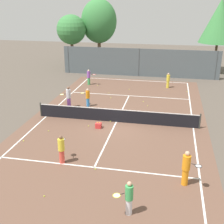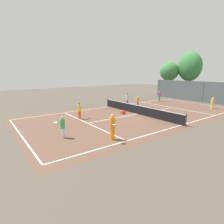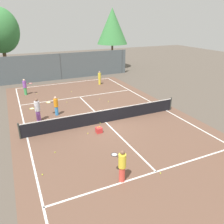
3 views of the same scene
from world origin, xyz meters
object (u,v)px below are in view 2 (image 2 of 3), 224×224
at_px(tennis_ball_1, 163,102).
at_px(tennis_ball_11, 179,106).
at_px(tennis_ball_0, 135,113).
at_px(tennis_ball_9, 176,111).
at_px(tennis_ball_6, 50,124).
at_px(tennis_ball_7, 224,112).
at_px(player_1, 138,101).
at_px(tennis_ball_4, 158,107).
at_px(tennis_ball_2, 99,110).
at_px(tennis_ball_5, 82,111).
at_px(player_5, 127,99).
at_px(tennis_ball_12, 151,116).
at_px(player_4, 62,127).
at_px(player_6, 112,127).
at_px(tennis_ball_3, 120,112).
at_px(tennis_ball_8, 174,112).
at_px(player_2, 79,111).
at_px(player_0, 212,103).
at_px(tennis_ball_13, 86,124).
at_px(player_3, 159,96).
at_px(ball_crate, 123,112).
at_px(tennis_ball_10, 162,105).

xyz_separation_m(tennis_ball_1, tennis_ball_11, (3.40, -0.79, 0.00)).
relative_size(tennis_ball_0, tennis_ball_9, 1.00).
bearing_deg(tennis_ball_6, tennis_ball_7, 68.85).
distance_m(player_1, tennis_ball_0, 3.94).
relative_size(tennis_ball_4, tennis_ball_11, 1.00).
distance_m(tennis_ball_2, tennis_ball_5, 1.99).
height_order(player_5, tennis_ball_12, player_5).
xyz_separation_m(player_4, tennis_ball_11, (-2.62, 18.02, -0.79)).
relative_size(player_6, tennis_ball_1, 27.66).
bearing_deg(tennis_ball_3, tennis_ball_0, 40.12).
distance_m(player_5, tennis_ball_2, 4.89).
relative_size(tennis_ball_8, tennis_ball_12, 1.00).
height_order(tennis_ball_6, tennis_ball_8, same).
bearing_deg(player_2, tennis_ball_12, 62.11).
xyz_separation_m(tennis_ball_3, tennis_ball_5, (-3.41, -3.10, 0.00)).
distance_m(tennis_ball_7, tennis_ball_11, 5.65).
distance_m(tennis_ball_4, tennis_ball_9, 3.06).
bearing_deg(player_0, player_4, -93.28).
height_order(tennis_ball_0, tennis_ball_11, same).
bearing_deg(tennis_ball_8, tennis_ball_13, -99.98).
distance_m(player_3, tennis_ball_0, 10.33).
distance_m(player_3, ball_crate, 11.26).
relative_size(player_5, tennis_ball_13, 27.19).
height_order(player_4, tennis_ball_3, player_4).
relative_size(tennis_ball_0, tennis_ball_10, 1.00).
height_order(player_4, tennis_ball_4, player_4).
bearing_deg(tennis_ball_0, tennis_ball_1, 109.43).
bearing_deg(tennis_ball_5, player_5, 83.32).
bearing_deg(tennis_ball_11, player_1, -116.31).
bearing_deg(player_4, player_0, 86.72).
bearing_deg(tennis_ball_12, player_3, 124.97).
relative_size(player_4, tennis_ball_2, 24.16).
bearing_deg(ball_crate, player_0, 67.93).
xyz_separation_m(player_6, tennis_ball_13, (-4.62, 0.42, -0.91)).
height_order(tennis_ball_4, tennis_ball_8, same).
height_order(player_0, tennis_ball_4, player_0).
distance_m(player_3, player_4, 20.27).
bearing_deg(tennis_ball_0, tennis_ball_10, 102.87).
bearing_deg(player_3, tennis_ball_0, -65.62).
bearing_deg(player_3, tennis_ball_4, -51.41).
bearing_deg(ball_crate, tennis_ball_2, -158.61).
bearing_deg(player_1, tennis_ball_3, -73.62).
bearing_deg(tennis_ball_11, tennis_ball_1, 166.86).
xyz_separation_m(player_4, tennis_ball_1, (-6.02, 18.82, -0.79)).
bearing_deg(tennis_ball_5, tennis_ball_0, 41.66).
bearing_deg(tennis_ball_9, tennis_ball_6, -102.34).
xyz_separation_m(player_6, tennis_ball_12, (-3.10, 7.35, -0.91)).
height_order(player_0, player_1, player_1).
height_order(player_1, player_4, player_4).
bearing_deg(tennis_ball_5, player_3, 87.82).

